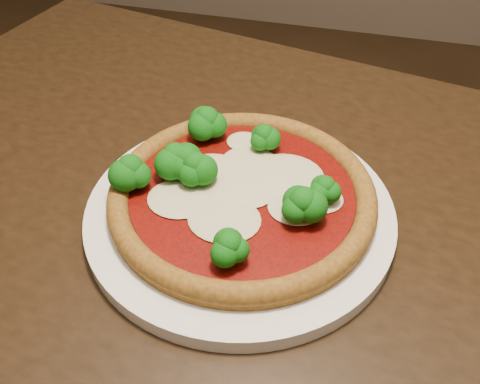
# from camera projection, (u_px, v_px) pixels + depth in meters

# --- Properties ---
(dining_table) EXTENTS (1.42, 1.10, 0.75)m
(dining_table) POSITION_uv_depth(u_px,v_px,m) (275.00, 305.00, 0.62)
(dining_table) COLOR black
(dining_table) RESTS_ON floor
(plate) EXTENTS (0.34, 0.34, 0.02)m
(plate) POSITION_uv_depth(u_px,v_px,m) (240.00, 212.00, 0.60)
(plate) COLOR white
(plate) RESTS_ON dining_table
(pizza) EXTENTS (0.29, 0.29, 0.06)m
(pizza) POSITION_uv_depth(u_px,v_px,m) (237.00, 189.00, 0.59)
(pizza) COLOR brown
(pizza) RESTS_ON plate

